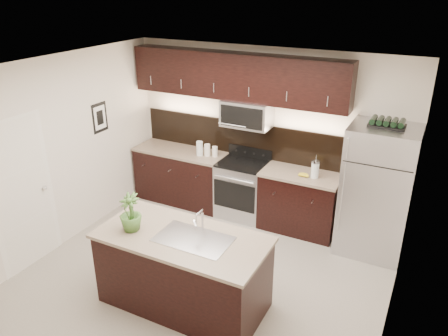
# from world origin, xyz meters

# --- Properties ---
(ground) EXTENTS (4.50, 4.50, 0.00)m
(ground) POSITION_xyz_m (0.00, 0.00, 0.00)
(ground) COLOR gray
(ground) RESTS_ON ground
(room_walls) EXTENTS (4.52, 4.02, 2.71)m
(room_walls) POSITION_xyz_m (-0.11, -0.04, 1.70)
(room_walls) COLOR beige
(room_walls) RESTS_ON ground
(counter_run) EXTENTS (3.51, 0.65, 0.94)m
(counter_run) POSITION_xyz_m (-0.46, 1.69, 0.47)
(counter_run) COLOR black
(counter_run) RESTS_ON ground
(upper_fixtures) EXTENTS (3.49, 0.40, 1.66)m
(upper_fixtures) POSITION_xyz_m (-0.43, 1.84, 2.14)
(upper_fixtures) COLOR black
(upper_fixtures) RESTS_ON counter_run
(island) EXTENTS (1.96, 0.96, 0.94)m
(island) POSITION_xyz_m (0.04, -0.58, 0.47)
(island) COLOR black
(island) RESTS_ON ground
(sink_faucet) EXTENTS (0.84, 0.50, 0.28)m
(sink_faucet) POSITION_xyz_m (0.19, -0.57, 0.96)
(sink_faucet) COLOR silver
(sink_faucet) RESTS_ON island
(refrigerator) EXTENTS (0.89, 0.81, 1.85)m
(refrigerator) POSITION_xyz_m (1.80, 1.63, 0.93)
(refrigerator) COLOR #B2B2B7
(refrigerator) RESTS_ON ground
(wine_rack) EXTENTS (0.46, 0.28, 0.11)m
(wine_rack) POSITION_xyz_m (1.80, 1.63, 1.90)
(wine_rack) COLOR black
(wine_rack) RESTS_ON refrigerator
(plant) EXTENTS (0.28, 0.28, 0.45)m
(plant) POSITION_xyz_m (-0.55, -0.73, 1.17)
(plant) COLOR #3A6026
(plant) RESTS_ON island
(canisters) EXTENTS (0.34, 0.17, 0.23)m
(canisters) POSITION_xyz_m (-0.92, 1.67, 1.04)
(canisters) COLOR silver
(canisters) RESTS_ON counter_run
(french_press) EXTENTS (0.12, 0.12, 0.34)m
(french_press) POSITION_xyz_m (0.92, 1.64, 1.07)
(french_press) COLOR silver
(french_press) RESTS_ON counter_run
(bananas) EXTENTS (0.16, 0.12, 0.05)m
(bananas) POSITION_xyz_m (0.72, 1.61, 0.96)
(bananas) COLOR gold
(bananas) RESTS_ON counter_run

